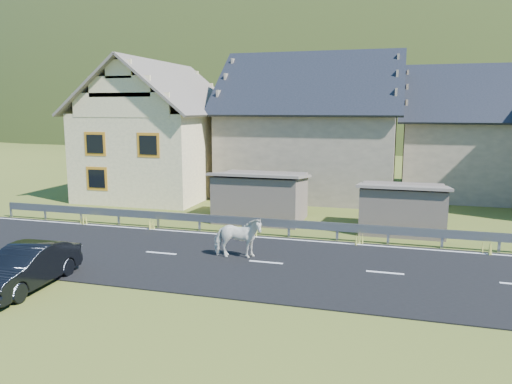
% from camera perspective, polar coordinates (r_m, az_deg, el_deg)
% --- Properties ---
extents(ground, '(160.00, 160.00, 0.00)m').
position_cam_1_polar(ground, '(17.45, 1.14, -8.16)').
color(ground, '#374719').
rests_on(ground, ground).
extents(road, '(60.00, 7.00, 0.04)m').
position_cam_1_polar(road, '(17.45, 1.14, -8.10)').
color(road, black).
rests_on(road, ground).
extents(lane_markings, '(60.00, 6.60, 0.01)m').
position_cam_1_polar(lane_markings, '(17.44, 1.14, -8.02)').
color(lane_markings, silver).
rests_on(lane_markings, road).
extents(guardrail, '(28.10, 0.09, 0.75)m').
position_cam_1_polar(guardrail, '(20.75, 3.78, -3.69)').
color(guardrail, '#93969B').
rests_on(guardrail, ground).
extents(shed_left, '(4.30, 3.30, 2.40)m').
position_cam_1_polar(shed_left, '(23.80, 0.54, -0.63)').
color(shed_left, '#6F6055').
rests_on(shed_left, ground).
extents(shed_right, '(3.80, 2.90, 2.20)m').
position_cam_1_polar(shed_right, '(22.48, 16.37, -1.89)').
color(shed_right, '#6F6055').
rests_on(shed_right, ground).
extents(house_cream, '(7.80, 9.80, 8.30)m').
position_cam_1_polar(house_cream, '(31.50, -10.97, 7.65)').
color(house_cream, '#FFEAAF').
rests_on(house_cream, ground).
extents(house_stone_a, '(10.80, 9.80, 8.90)m').
position_cam_1_polar(house_stone_a, '(31.52, 6.52, 8.27)').
color(house_stone_a, gray).
rests_on(house_stone_a, ground).
extents(house_stone_b, '(9.80, 8.80, 8.10)m').
position_cam_1_polar(house_stone_b, '(33.42, 24.40, 6.87)').
color(house_stone_b, gray).
rests_on(house_stone_b, ground).
extents(mountain, '(440.00, 280.00, 260.00)m').
position_cam_1_polar(mountain, '(197.69, 16.18, 1.83)').
color(mountain, '#1E3412').
rests_on(mountain, ground).
extents(conifer_patch, '(76.00, 50.00, 28.00)m').
position_cam_1_polar(conifer_patch, '(139.31, -9.22, 9.73)').
color(conifer_patch, black).
rests_on(conifer_patch, ground).
extents(horse, '(1.11, 1.87, 1.48)m').
position_cam_1_polar(horse, '(17.77, -2.11, -5.22)').
color(horse, silver).
rests_on(horse, road).
extents(car, '(1.57, 3.94, 1.28)m').
position_cam_1_polar(car, '(16.51, -24.80, -7.79)').
color(car, black).
rests_on(car, ground).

